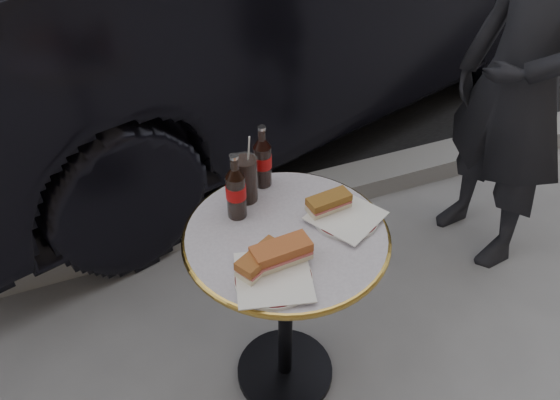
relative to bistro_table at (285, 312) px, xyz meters
name	(u,v)px	position (x,y,z in m)	size (l,w,h in m)	color
ground	(285,373)	(0.00, 0.00, -0.37)	(80.00, 80.00, 0.00)	gray
curb	(216,218)	(0.00, 0.90, -0.32)	(40.00, 0.20, 0.12)	gray
bistro_table	(285,312)	(0.00, 0.00, 0.00)	(0.62, 0.62, 0.73)	#BAB2C4
plate_left	(274,279)	(-0.10, -0.16, 0.37)	(0.21, 0.21, 0.01)	white
plate_right	(346,217)	(0.19, -0.01, 0.37)	(0.20, 0.20, 0.01)	silver
sandwich_left_a	(260,261)	(-0.12, -0.11, 0.40)	(0.14, 0.07, 0.05)	#995527
sandwich_left_b	(281,254)	(-0.06, -0.11, 0.41)	(0.17, 0.08, 0.06)	#B1592D
sandwich_right	(329,203)	(0.16, 0.04, 0.40)	(0.14, 0.06, 0.05)	brown
cola_bottle_left	(236,186)	(-0.11, 0.13, 0.48)	(0.06, 0.06, 0.22)	black
cola_bottle_right	(262,156)	(0.02, 0.25, 0.48)	(0.06, 0.06, 0.22)	black
cola_glass	(246,179)	(-0.06, 0.19, 0.44)	(0.08, 0.08, 0.16)	black
pedestrian	(522,85)	(1.14, 0.34, 0.46)	(0.60, 0.39, 1.65)	black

